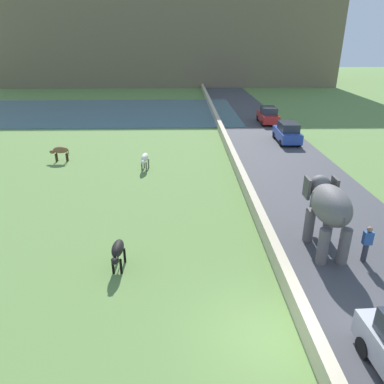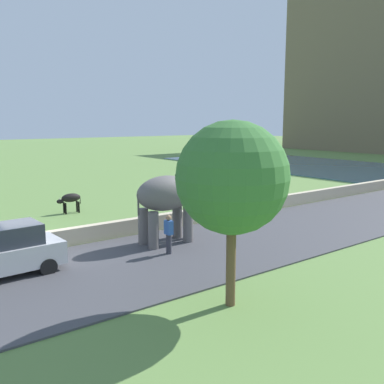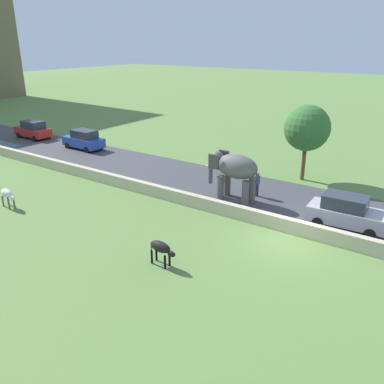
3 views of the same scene
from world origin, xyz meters
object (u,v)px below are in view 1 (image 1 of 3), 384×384
car_blue (287,133)px  cow_black (118,250)px  car_red (268,115)px  person_beside_elephant (367,244)px  elephant (328,207)px  cow_white (145,158)px  cow_brown (60,151)px

car_blue → cow_black: size_ratio=2.90×
car_red → person_beside_elephant: bearing=-94.0°
elephant → person_beside_elephant: (1.36, -0.99, -1.16)m
elephant → cow_white: 13.57m
car_blue → car_red: same height
elephant → cow_white: size_ratio=2.46×
cow_white → cow_brown: bearing=162.9°
elephant → person_beside_elephant: size_ratio=2.13×
car_blue → cow_white: car_blue is taller
cow_white → car_red: bearing=50.5°
person_beside_elephant → cow_brown: person_beside_elephant is taller
car_blue → cow_white: (-11.73, -6.72, -0.06)m
person_beside_elephant → cow_white: person_beside_elephant is taller
person_beside_elephant → car_blue: car_blue is taller
car_blue → cow_black: car_blue is taller
cow_black → elephant: bearing=7.8°
car_blue → car_red: bearing=90.0°
cow_white → car_blue: bearing=29.8°
car_blue → car_red: (0.00, 7.53, 0.00)m
car_red → cow_black: 28.38m
person_beside_elephant → car_blue: 18.24m
elephant → car_red: bearing=82.7°
person_beside_elephant → cow_black: person_beside_elephant is taller
car_blue → cow_white: size_ratio=2.86×
person_beside_elephant → car_red: size_ratio=0.41×
cow_white → cow_brown: size_ratio=1.01×
elephant → cow_brown: elephant is taller
person_beside_elephant → cow_white: bearing=131.0°
elephant → person_beside_elephant: 2.05m
car_blue → cow_brown: bearing=-165.3°
cow_brown → elephant: bearing=-39.6°
cow_black → car_red: bearing=65.7°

